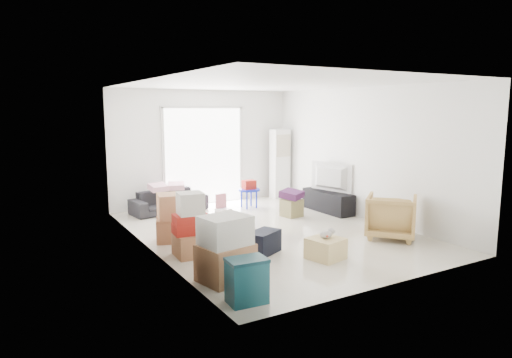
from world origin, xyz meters
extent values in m
cube|color=silver|center=(0.00, 0.00, -0.12)|extent=(4.50, 6.00, 0.24)
cube|color=white|center=(0.00, 0.00, 2.82)|extent=(4.50, 6.00, 0.24)
cube|color=white|center=(0.00, 3.12, 1.35)|extent=(4.50, 0.24, 2.70)
cube|color=white|center=(0.00, -3.12, 1.35)|extent=(4.50, 0.24, 2.70)
cube|color=white|center=(-2.37, 0.00, 1.35)|extent=(0.24, 6.00, 2.70)
cube|color=white|center=(2.37, 0.00, 1.35)|extent=(0.24, 6.00, 2.70)
cube|color=white|center=(0.00, 2.98, 1.15)|extent=(2.00, 0.01, 2.30)
cube|color=silver|center=(-1.00, 2.97, 1.15)|extent=(0.06, 0.04, 2.30)
cube|color=silver|center=(1.00, 2.97, 1.15)|extent=(0.06, 0.04, 2.30)
cube|color=silver|center=(0.00, 2.97, 2.30)|extent=(2.10, 0.04, 0.06)
cube|color=white|center=(1.95, 2.65, 0.88)|extent=(0.45, 0.30, 1.75)
cube|color=black|center=(2.00, 0.77, 0.23)|extent=(0.41, 1.36, 0.45)
imported|color=black|center=(2.00, 0.77, 0.53)|extent=(0.86, 1.21, 0.14)
imported|color=black|center=(-1.06, 2.50, 0.32)|extent=(1.71, 0.71, 0.65)
cube|color=#DA9FAE|center=(-1.29, 2.51, 0.71)|extent=(0.45, 0.39, 0.13)
cube|color=#DA9FAE|center=(-0.89, 2.50, 0.71)|extent=(0.41, 0.36, 0.12)
imported|color=tan|center=(1.63, -1.43, 0.42)|extent=(1.12, 1.12, 0.85)
cube|color=#18535F|center=(-1.90, -2.55, 0.12)|extent=(0.47, 0.34, 0.25)
cube|color=#18535F|center=(-1.90, -2.55, 0.37)|extent=(0.47, 0.34, 0.25)
cube|color=#0C333D|center=(-1.90, -2.55, 0.52)|extent=(0.49, 0.36, 0.04)
cube|color=#AA714D|center=(-1.80, -1.79, 0.25)|extent=(0.76, 0.68, 0.49)
cube|color=white|center=(-1.80, -1.79, 0.68)|extent=(0.67, 0.58, 0.38)
cube|color=#AA714D|center=(-1.80, -0.60, 0.18)|extent=(0.51, 0.51, 0.36)
cube|color=red|center=(-1.80, -0.60, 0.44)|extent=(0.57, 0.41, 0.16)
cube|color=red|center=(-1.80, -0.60, 0.59)|extent=(0.55, 0.39, 0.14)
cube|color=white|center=(-1.80, -0.60, 0.83)|extent=(0.42, 0.40, 0.34)
cube|color=#AA714D|center=(-1.77, 0.31, 0.20)|extent=(0.67, 0.61, 0.40)
cube|color=#AA714D|center=(-1.77, 0.31, 0.61)|extent=(0.56, 0.56, 0.43)
cube|color=#AA714D|center=(-1.40, 0.21, 0.16)|extent=(0.49, 0.49, 0.32)
cube|color=black|center=(-0.76, -1.05, 0.18)|extent=(0.64, 0.54, 0.35)
cube|color=olive|center=(1.04, 0.79, 0.19)|extent=(0.42, 0.42, 0.37)
cube|color=#4D2154|center=(1.04, 0.79, 0.44)|extent=(0.55, 0.55, 0.14)
cylinder|color=#0E1EB9|center=(0.68, 2.00, 0.42)|extent=(0.51, 0.51, 0.04)
cylinder|color=#0E1EB9|center=(0.81, 2.13, 0.20)|extent=(0.04, 0.04, 0.40)
cylinder|color=#0E1EB9|center=(0.56, 2.13, 0.20)|extent=(0.04, 0.04, 0.40)
cylinder|color=#0E1EB9|center=(0.56, 1.87, 0.20)|extent=(0.04, 0.04, 0.40)
cylinder|color=#0E1EB9|center=(0.81, 1.87, 0.20)|extent=(0.04, 0.04, 0.40)
cube|color=red|center=(0.68, 2.00, 0.54)|extent=(0.28, 0.22, 0.20)
cube|color=silver|center=(-0.03, 1.89, 0.04)|extent=(0.34, 0.31, 0.07)
cube|color=#CB6A7B|center=(-0.03, 2.00, 0.23)|extent=(0.28, 0.08, 0.32)
cube|color=#E2C482|center=(-0.09, -1.75, 0.16)|extent=(0.58, 0.58, 0.32)
ellipsoid|color=#B2ADA8|center=(-0.09, -1.75, 0.38)|extent=(0.21, 0.15, 0.12)
cube|color=red|center=(-0.09, -1.75, 0.38)|extent=(0.18, 0.17, 0.03)
sphere|color=#B2ADA8|center=(0.03, -1.72, 0.41)|extent=(0.11, 0.11, 0.11)
camera|label=1|loc=(-4.36, -6.99, 2.25)|focal=32.00mm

